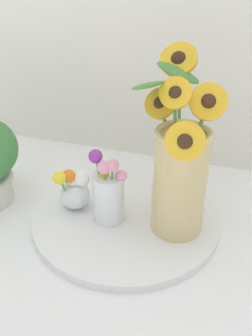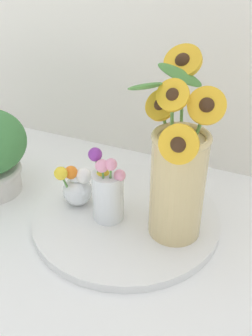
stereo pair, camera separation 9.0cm
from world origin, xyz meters
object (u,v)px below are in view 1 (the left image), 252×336
(serving_tray, at_px, (126,217))
(vase_bulb_right, at_px, (75,190))
(vase_small_center, at_px, (109,192))
(mason_jar_sunflowers, at_px, (179,170))

(serving_tray, relative_size, vase_bulb_right, 3.73)
(vase_small_center, height_order, vase_bulb_right, vase_small_center)
(serving_tray, distance_m, vase_bulb_right, 0.14)
(mason_jar_sunflowers, bearing_deg, serving_tray, 176.38)
(serving_tray, bearing_deg, vase_bulb_right, -174.20)
(vase_bulb_right, bearing_deg, mason_jar_sunflowers, 1.19)
(mason_jar_sunflowers, bearing_deg, vase_small_center, -173.25)
(vase_small_center, distance_m, vase_bulb_right, 0.10)
(vase_bulb_right, bearing_deg, vase_small_center, -8.14)
(mason_jar_sunflowers, height_order, vase_small_center, mason_jar_sunflowers)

